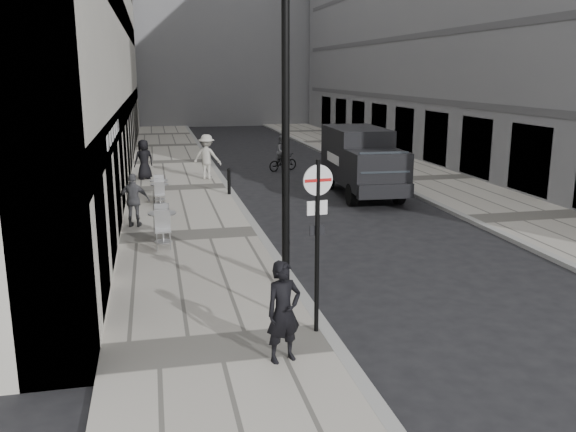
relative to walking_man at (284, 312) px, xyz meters
name	(u,v)px	position (x,y,z in m)	size (l,w,h in m)	color
ground	(387,426)	(1.03, -1.99, -0.96)	(120.00, 120.00, 0.00)	black
sidewalk	(179,189)	(-0.97, 16.01, -0.90)	(4.00, 60.00, 0.12)	#AAA59A
far_sidewalk	(427,179)	(10.03, 16.01, -0.90)	(4.00, 60.00, 0.12)	#AAA59A
building_far	(193,6)	(2.53, 54.01, 10.04)	(24.00, 16.00, 22.00)	slate
walking_man	(284,312)	(0.00, 0.00, 0.00)	(0.62, 0.40, 1.69)	black
sign_post	(317,223)	(0.83, 1.01, 1.18)	(0.54, 0.13, 3.15)	black
lamppost	(286,119)	(0.83, 3.62, 2.80)	(0.29, 0.29, 6.55)	black
bollard_near	(287,262)	(0.88, 3.73, -0.38)	(0.12, 0.12, 0.92)	black
bollard_far	(229,182)	(0.88, 14.16, -0.37)	(0.13, 0.13, 0.94)	black
panel_van	(361,158)	(6.00, 13.48, 0.49)	(2.27, 5.58, 2.59)	black
cyclist	(283,157)	(4.26, 20.05, -0.28)	(1.71, 1.19, 1.75)	black
pedestrian_a	(134,200)	(-2.57, 9.71, -0.03)	(0.96, 0.40, 1.64)	#525256
pedestrian_b	(207,157)	(0.37, 17.82, 0.14)	(1.27, 0.73, 1.96)	#BCB8AD
pedestrian_c	(144,159)	(-2.35, 18.35, 0.03)	(0.85, 0.56, 1.75)	black
cafe_table_near	(160,192)	(-1.77, 12.92, -0.42)	(0.66, 1.48, 0.85)	#ACABAD
cafe_table_mid	(159,188)	(-1.77, 13.65, -0.41)	(0.67, 1.51, 0.86)	silver
cafe_table_far	(163,225)	(-1.77, 7.70, -0.34)	(0.77, 1.74, 0.99)	#A6A6A8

